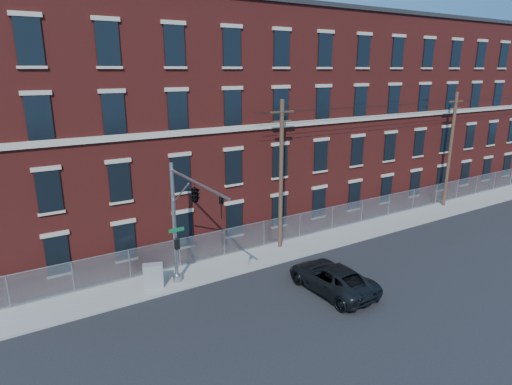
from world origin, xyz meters
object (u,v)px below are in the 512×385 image
at_px(utility_pole_near, 281,173).
at_px(utility_cabinet, 153,276).
at_px(pickup_truck, 332,278).
at_px(traffic_signal_mast, 190,204).

xyz_separation_m(utility_pole_near, utility_cabinet, (-9.37, -1.02, -4.54)).
bearing_deg(pickup_truck, utility_pole_near, -100.66).
bearing_deg(utility_pole_near, traffic_signal_mast, -156.86).
bearing_deg(traffic_signal_mast, pickup_truck, -23.64).
bearing_deg(utility_pole_near, pickup_truck, -98.94).
distance_m(traffic_signal_mast, utility_cabinet, 5.35).
xyz_separation_m(traffic_signal_mast, pickup_truck, (6.98, -3.06, -4.62)).
bearing_deg(utility_cabinet, utility_pole_near, 24.98).
height_order(utility_pole_near, utility_cabinet, utility_pole_near).
distance_m(pickup_truck, utility_cabinet, 9.97).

